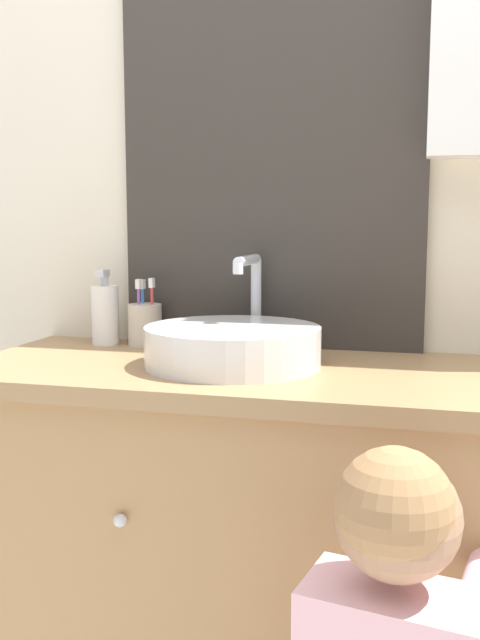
% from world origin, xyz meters
% --- Properties ---
extents(wall_back, '(3.20, 0.18, 2.50)m').
position_xyz_m(wall_back, '(0.03, 0.62, 1.28)').
color(wall_back, beige).
rests_on(wall_back, ground_plane).
extents(vanity_counter, '(1.48, 0.51, 0.86)m').
position_xyz_m(vanity_counter, '(0.00, 0.35, 0.43)').
color(vanity_counter, '#A37A4C').
rests_on(vanity_counter, ground_plane).
extents(sink_basin, '(0.35, 0.40, 0.22)m').
position_xyz_m(sink_basin, '(-0.19, 0.35, 0.91)').
color(sink_basin, silver).
rests_on(sink_basin, vanity_counter).
extents(toothbrush_holder, '(0.08, 0.08, 0.16)m').
position_xyz_m(toothbrush_holder, '(-0.45, 0.53, 0.91)').
color(toothbrush_holder, beige).
rests_on(toothbrush_holder, vanity_counter).
extents(soap_dispenser, '(0.06, 0.06, 0.18)m').
position_xyz_m(soap_dispenser, '(-0.55, 0.52, 0.94)').
color(soap_dispenser, white).
rests_on(soap_dispenser, vanity_counter).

